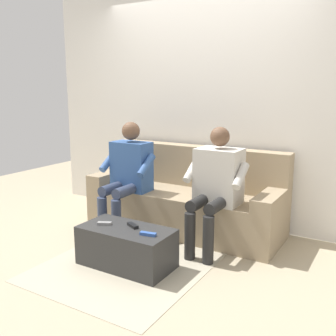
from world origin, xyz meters
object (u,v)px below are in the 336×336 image
Objects in this scene: coffee_table at (126,247)px; person_right_seated at (128,171)px; remote_blue at (148,234)px; remote_black at (133,225)px; couch at (186,200)px; person_left_seated at (216,182)px; remote_gray at (104,223)px.

coffee_table is 0.99m from person_right_seated.
coffee_table is 0.32m from remote_blue.
remote_black is (0.22, -0.10, -0.00)m from remote_blue.
couch reaches higher than remote_blue.
person_left_seated is at bearing 145.74° from couch.
couch is at bearing -61.88° from remote_black.
couch is 0.69m from person_left_seated.
remote_black is (0.47, 0.69, -0.30)m from person_left_seated.
person_left_seated is 0.88m from remote_black.
remote_black is at bearing 55.93° from person_left_seated.
person_right_seated reaches higher than coffee_table.
couch is 1.03m from remote_black.
person_left_seated is at bearing -123.86° from coffee_table.
person_right_seated is at bearing 125.03° from remote_blue.
couch is at bearing -34.26° from person_left_seated.
couch is 1.13m from remote_gray.
person_left_seated is 1.09m from remote_gray.
person_right_seated reaches higher than remote_black.
person_left_seated is (-0.50, -0.74, 0.49)m from coffee_table.
remote_blue is (-0.26, 1.13, 0.04)m from couch.
couch is 1.15m from remote_blue.
person_left_seated is at bearing -177.75° from person_right_seated.
remote_blue is at bearing 72.90° from person_left_seated.
remote_black reaches higher than remote_gray.
person_left_seated is 1.00m from person_right_seated.
couch is at bearing 51.53° from remote_gray.
person_left_seated reaches higher than remote_gray.
remote_gray is 0.26m from remote_black.
person_right_seated is (0.99, 0.04, -0.00)m from person_left_seated.
person_left_seated is (-0.50, 0.34, 0.34)m from couch.
person_left_seated reaches higher than remote_blue.
coffee_table is 1.02m from person_left_seated.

